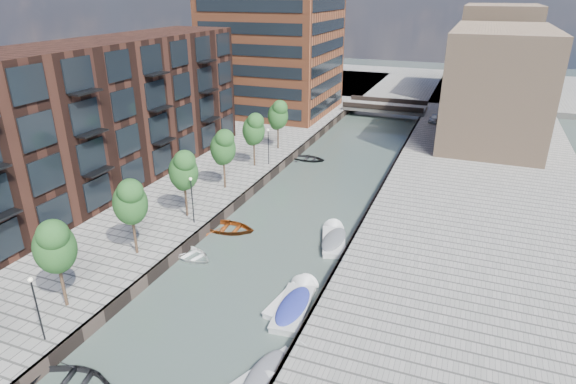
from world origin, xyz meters
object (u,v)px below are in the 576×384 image
Objects in this scene: tree_5 at (254,128)px; sloop_2 at (228,230)px; bridge at (385,107)px; motorboat_3 at (295,304)px; tree_1 at (54,245)px; motorboat_1 at (271,377)px; motorboat_2 at (295,297)px; tree_2 at (130,201)px; sloop_3 at (190,257)px; tree_6 at (278,114)px; motorboat_4 at (334,239)px; tree_4 at (223,146)px; car at (434,118)px; sloop_4 at (308,160)px; tree_3 at (183,169)px.

sloop_2 is (3.70, -13.57, -5.31)m from tree_5.
bridge is 2.30× the size of motorboat_3.
tree_1 is 1.00× the size of motorboat_1.
tree_5 is 24.96m from motorboat_2.
tree_2 reaches higher than sloop_3.
bridge reaches higher than motorboat_2.
motorboat_4 is at bearing -56.04° from tree_6.
tree_4 is at bearing 24.58° from sloop_2.
motorboat_1 is (10.42, -14.67, 0.23)m from sloop_2.
tree_6 is at bearing 90.00° from tree_5.
motorboat_3 is 49.33m from car.
motorboat_2 is 0.95m from motorboat_3.
tree_6 is at bearing 90.00° from tree_4.
tree_1 and tree_6 have the same top height.
motorboat_1 is (14.12, -28.24, -5.08)m from tree_5.
tree_5 is at bearing 136.74° from motorboat_4.
motorboat_3 is (13.03, -0.71, -5.09)m from tree_2.
bridge reaches higher than sloop_4.
tree_1 is 1.00× the size of tree_2.
motorboat_3 is (8.90, -28.40, 0.22)m from sloop_4.
motorboat_4 is (12.88, -5.12, -5.10)m from tree_4.
sloop_3 is (3.10, 2.36, -5.31)m from tree_2.
motorboat_4 is at bearing 50.97° from tree_1.
car is at bearing -33.36° from bridge.
tree_6 is 1.44× the size of sloop_3.
tree_1 is 7.00m from tree_2.
tree_1 reaches higher than motorboat_4.
car reaches higher than motorboat_2.
car is (16.94, 34.44, -3.73)m from tree_4.
tree_5 is (0.00, 7.00, 0.00)m from tree_4.
bridge is 10.11m from car.
tree_5 is 9.49m from sloop_4.
tree_5 is 1.00× the size of motorboat_1.
car is (4.22, 48.27, 1.49)m from motorboat_2.
tree_3 is 1.00× the size of tree_6.
tree_4 is 1.00× the size of motorboat_1.
bridge reaches higher than motorboat_1.
tree_6 reaches higher than car.
car reaches higher than sloop_3.
sloop_4 is (0.43, 20.26, 0.00)m from sloop_2.
motorboat_1 is 7.55m from motorboat_2.
motorboat_1 reaches higher than sloop_4.
motorboat_3 reaches higher than sloop_2.
tree_6 is at bearing 111.83° from motorboat_1.
tree_1 is 1.05× the size of motorboat_3.
tree_3 reaches higher than sloop_4.
tree_4 reaches higher than motorboat_3.
motorboat_4 is at bearing 94.40° from motorboat_1.
tree_1 reaches higher than motorboat_1.
tree_2 is 14.00m from tree_4.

